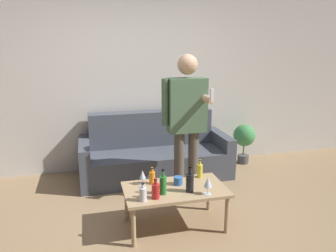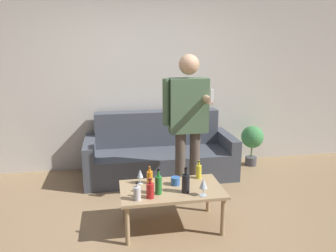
{
  "view_description": "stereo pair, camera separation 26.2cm",
  "coord_description": "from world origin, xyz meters",
  "px_view_note": "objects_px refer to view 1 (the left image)",
  "views": [
    {
      "loc": [
        -0.7,
        -2.72,
        1.82
      ],
      "look_at": [
        0.17,
        0.65,
        0.95
      ],
      "focal_mm": 35.0,
      "sensor_mm": 36.0,
      "label": 1
    },
    {
      "loc": [
        -0.44,
        -2.78,
        1.82
      ],
      "look_at": [
        0.17,
        0.65,
        0.95
      ],
      "focal_mm": 35.0,
      "sensor_mm": 36.0,
      "label": 2
    }
  ],
  "objects_px": {
    "couch": "(155,154)",
    "person_standing_front": "(186,116)",
    "coffee_table": "(175,192)",
    "bottle_orange": "(156,191)"
  },
  "relations": [
    {
      "from": "couch",
      "to": "person_standing_front",
      "type": "distance_m",
      "value": 1.09
    },
    {
      "from": "couch",
      "to": "coffee_table",
      "type": "height_order",
      "value": "couch"
    },
    {
      "from": "bottle_orange",
      "to": "person_standing_front",
      "type": "bearing_deg",
      "value": 55.25
    },
    {
      "from": "couch",
      "to": "bottle_orange",
      "type": "relative_size",
      "value": 10.54
    },
    {
      "from": "bottle_orange",
      "to": "person_standing_front",
      "type": "relative_size",
      "value": 0.11
    },
    {
      "from": "person_standing_front",
      "to": "coffee_table",
      "type": "bearing_deg",
      "value": -116.47
    },
    {
      "from": "couch",
      "to": "bottle_orange",
      "type": "distance_m",
      "value": 1.62
    },
    {
      "from": "couch",
      "to": "coffee_table",
      "type": "xyz_separation_m",
      "value": [
        -0.09,
        -1.41,
        0.07
      ]
    },
    {
      "from": "bottle_orange",
      "to": "person_standing_front",
      "type": "xyz_separation_m",
      "value": [
        0.54,
        0.77,
        0.51
      ]
    },
    {
      "from": "couch",
      "to": "coffee_table",
      "type": "bearing_deg",
      "value": -93.68
    }
  ]
}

